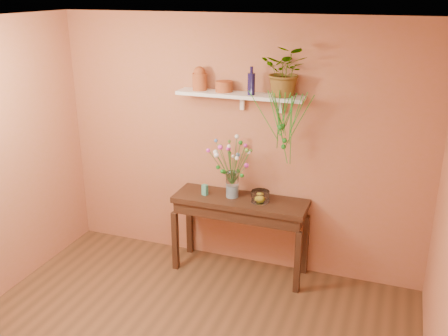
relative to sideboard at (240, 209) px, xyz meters
The scene contains 13 objects.
room 1.86m from the sideboard, 93.52° to the right, with size 4.04×4.04×2.70m.
sideboard is the anchor object (origin of this frame).
wall_shelf 1.19m from the sideboard, 111.46° to the left, with size 1.30×0.24×0.19m.
terracotta_jug 1.42m from the sideboard, 165.18° to the left, with size 0.15×0.15×0.24m.
terracotta_pot 1.29m from the sideboard, 148.84° to the left, with size 0.17×0.17×0.11m, color #9C4D1F.
blue_bottle 1.32m from the sideboard, 53.55° to the left, with size 0.10×0.10×0.27m.
spider_plant 1.51m from the sideboard, 18.79° to the left, with size 0.44×0.38×0.49m, color #1B661A.
plant_fronds 1.04m from the sideboard, ahead, with size 0.62×0.33×0.74m.
glass_vase 0.26m from the sideboard, 168.51° to the left, with size 0.13×0.13×0.28m.
bouquet 0.59m from the sideboard, behind, with size 0.44×0.51×0.51m.
glass_bowl 0.28m from the sideboard, ahead, with size 0.19×0.19×0.11m.
lemon 0.28m from the sideboard, ahead, with size 0.08×0.08×0.08m, color yellow.
carton 0.43m from the sideboard, behind, with size 0.06×0.04×0.12m, color #32707E.
Camera 1 is at (1.59, -2.86, 2.95)m, focal length 40.55 mm.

